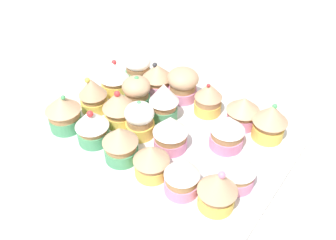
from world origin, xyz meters
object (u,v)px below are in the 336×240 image
object	(u,v)px
cupcake_15	(217,189)
cupcake_9	(114,77)
cupcake_5	(138,68)
cupcake_4	(157,77)
cupcake_7	(164,101)
cupcake_6	(227,132)
cupcake_1	(243,111)
cupcake_14	(93,94)
cupcake_10	(238,169)
cupcake_11	(170,132)
cupcake_0	(270,121)
cupcake_2	(208,98)
cupcake_13	(119,107)
cupcake_19	(92,126)
cupcake_18	(120,143)
cupcake_12	(140,120)
baking_tray	(168,134)
cupcake_8	(137,92)
cupcake_20	(64,112)
cupcake_16	(182,174)
cupcake_17	(151,160)
cupcake_3	(183,84)

from	to	relation	value
cupcake_15	cupcake_9	bearing A→B (deg)	-21.72
cupcake_5	cupcake_4	bearing A→B (deg)	175.07
cupcake_7	cupcake_6	bearing A→B (deg)	-178.27
cupcake_1	cupcake_4	xyz separation A→B (cm)	(20.10, 0.59, -0.01)
cupcake_5	cupcake_14	world-z (taller)	cupcake_14
cupcake_10	cupcake_11	bearing A→B (deg)	-2.64
cupcake_0	cupcake_2	xyz separation A→B (cm)	(12.92, 0.30, -0.37)
cupcake_10	cupcake_4	bearing A→B (deg)	-26.75
cupcake_1	cupcake_13	xyz separation A→B (cm)	(19.37, 13.50, 0.51)
cupcake_1	cupcake_19	world-z (taller)	cupcake_19
cupcake_14	cupcake_18	xyz separation A→B (cm)	(-13.75, 7.14, -0.16)
cupcake_6	cupcake_0	bearing A→B (deg)	-127.37
cupcake_6	cupcake_12	distance (cm)	16.14
baking_tray	cupcake_14	size ratio (longest dim) A/B	5.88
cupcake_8	cupcake_10	size ratio (longest dim) A/B	1.04
cupcake_5	cupcake_20	bearing A→B (deg)	87.43
cupcake_0	cupcake_19	distance (cm)	32.31
baking_tray	cupcake_5	bearing A→B (deg)	-32.91
cupcake_7	cupcake_8	xyz separation A→B (cm)	(6.82, 0.12, -0.79)
baking_tray	cupcake_18	xyz separation A→B (cm)	(2.54, 10.31, 4.21)
cupcake_0	cupcake_9	world-z (taller)	same
cupcake_4	cupcake_16	size ratio (longest dim) A/B	0.88
cupcake_0	cupcake_20	xyz separation A→B (cm)	(32.45, 20.43, -0.03)
cupcake_11	cupcake_16	bearing A→B (deg)	136.15
cupcake_20	cupcake_10	bearing A→B (deg)	-168.35
baking_tray	cupcake_17	world-z (taller)	cupcake_17
cupcake_13	cupcake_14	xyz separation A→B (cm)	(7.08, -0.04, -0.10)
cupcake_1	cupcake_4	size ratio (longest dim) A/B	0.94
cupcake_2	cupcake_6	distance (cm)	10.09
cupcake_0	cupcake_10	distance (cm)	13.61
cupcake_12	cupcake_20	distance (cm)	14.53
cupcake_1	cupcake_19	bearing A→B (deg)	45.67
cupcake_4	cupcake_7	size ratio (longest dim) A/B	0.83
cupcake_1	cupcake_18	size ratio (longest dim) A/B	0.91
cupcake_20	cupcake_18	bearing A→B (deg)	-179.34
cupcake_19	cupcake_15	bearing A→B (deg)	-178.30
cupcake_4	cupcake_9	size ratio (longest dim) A/B	0.89
cupcake_8	cupcake_20	bearing A→B (deg)	62.91
cupcake_3	cupcake_18	xyz separation A→B (cm)	(-1.38, 20.86, -0.04)
cupcake_0	cupcake_18	world-z (taller)	cupcake_0
cupcake_7	cupcake_20	xyz separation A→B (cm)	(13.59, 13.36, -0.49)
baking_tray	cupcake_3	distance (cm)	12.02
cupcake_4	cupcake_19	distance (cm)	19.70
cupcake_5	cupcake_17	bearing A→B (deg)	134.24
cupcake_1	cupcake_9	xyz separation A→B (cm)	(27.19, 6.38, 0.43)
cupcake_7	cupcake_20	size ratio (longest dim) A/B	1.07
cupcake_11	cupcake_9	bearing A→B (deg)	-19.27
cupcake_12	cupcake_16	xyz separation A→B (cm)	(-13.99, 6.57, 0.45)
cupcake_1	cupcake_14	world-z (taller)	cupcake_14
cupcake_8	cupcake_11	size ratio (longest dim) A/B	1.02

